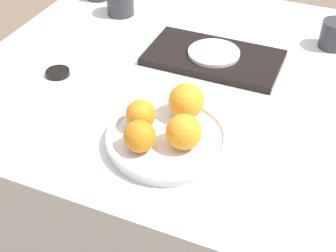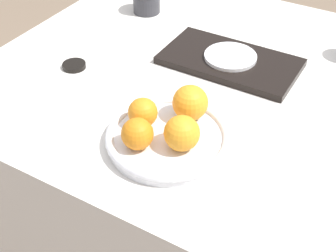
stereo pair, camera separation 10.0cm
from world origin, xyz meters
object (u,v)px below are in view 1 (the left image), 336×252
side_plate (214,53)px  orange_0 (184,132)px  orange_1 (139,136)px  orange_3 (140,115)px  orange_2 (186,101)px  serving_tray (214,58)px  fruit_platter (168,138)px  soy_dish (58,73)px  cup_3 (120,2)px  cup_0 (335,35)px

side_plate → orange_0: bearing=-81.3°
orange_1 → orange_3: bearing=113.7°
orange_2 → orange_1: bearing=-108.7°
orange_3 → serving_tray: 0.37m
fruit_platter → orange_3: orange_3 is taller
orange_0 → soy_dish: (-0.42, 0.16, -0.05)m
orange_3 → fruit_platter: bearing=-6.4°
cup_3 → orange_1: bearing=-59.4°
cup_0 → orange_2: bearing=-118.7°
side_plate → cup_3: (-0.37, 0.16, 0.02)m
fruit_platter → soy_dish: 0.40m
fruit_platter → orange_3: size_ratio=4.14×
orange_2 → cup_0: (0.27, 0.49, -0.02)m
fruit_platter → orange_1: orange_1 is taller
orange_1 → serving_tray: size_ratio=0.19×
serving_tray → cup_3: bearing=156.8°
side_plate → cup_0: bearing=34.9°
orange_0 → orange_2: (-0.03, 0.10, 0.00)m
cup_0 → orange_1: bearing=-116.6°
orange_2 → orange_3: size_ratio=1.22×
orange_2 → cup_0: 0.56m
orange_1 → orange_3: orange_1 is taller
orange_2 → cup_0: bearing=61.3°
orange_3 → cup_3: 0.61m
orange_1 → cup_0: orange_1 is taller
orange_3 → soy_dish: orange_3 is taller
orange_3 → side_plate: (0.05, 0.36, -0.03)m
orange_3 → orange_2: bearing=43.9°
orange_2 → orange_3: orange_2 is taller
serving_tray → soy_dish: size_ratio=5.78×
orange_2 → cup_3: size_ratio=0.94×
fruit_platter → orange_2: size_ratio=3.39×
orange_0 → cup_0: (0.23, 0.59, -0.02)m
soy_dish → side_plate: bearing=32.2°
fruit_platter → cup_0: bearing=64.1°
cup_0 → soy_dish: 0.78m
orange_1 → orange_2: (0.05, 0.14, 0.01)m
orange_2 → orange_3: bearing=-136.1°
side_plate → cup_0: (0.29, 0.20, 0.01)m
orange_1 → cup_0: bearing=63.4°
orange_2 → orange_3: (-0.08, -0.08, -0.01)m
serving_tray → cup_3: 0.40m
orange_2 → side_plate: 0.29m
fruit_platter → orange_1: bearing=-122.8°
soy_dish → orange_0: bearing=-20.4°
soy_dish → fruit_platter: bearing=-20.4°
fruit_platter → orange_2: bearing=83.5°
fruit_platter → cup_0: (0.28, 0.57, 0.02)m
side_plate → cup_0: cup_0 is taller
orange_0 → cup_3: size_ratio=0.88×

